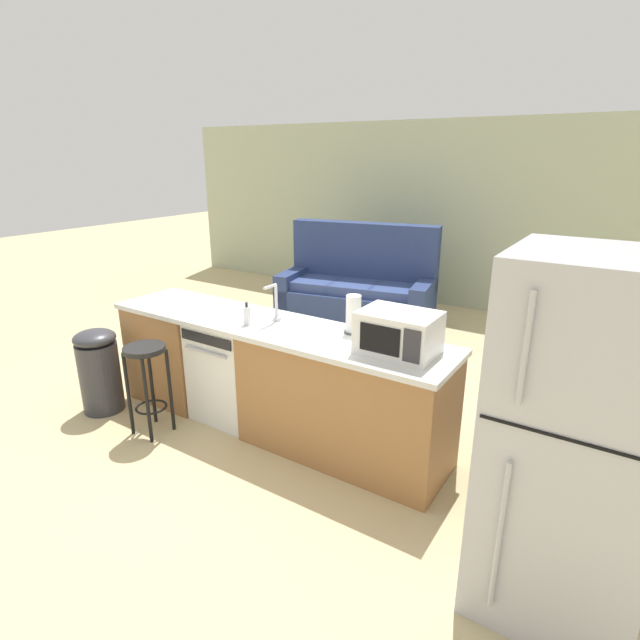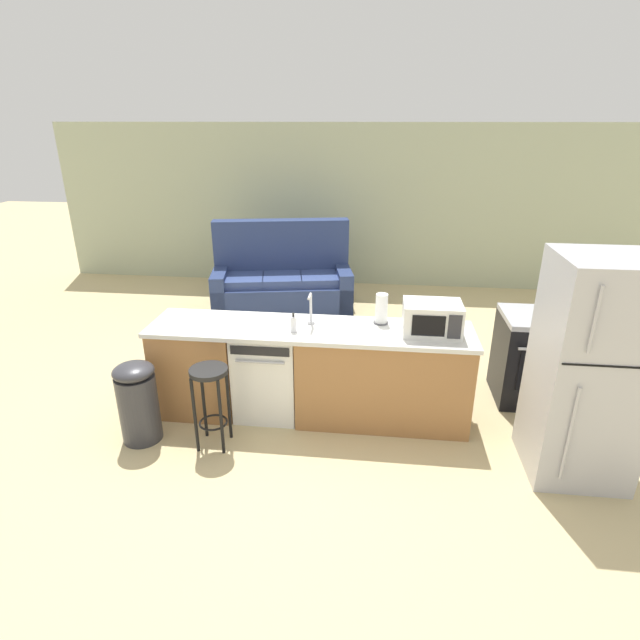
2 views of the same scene
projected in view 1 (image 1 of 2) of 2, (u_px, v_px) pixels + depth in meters
The scene contains 14 objects.
ground_plane at pixel (259, 421), 4.20m from camera, with size 24.00×24.00×0.00m, color tan.
wall_back at pixel (466, 217), 6.97m from camera, with size 10.00×0.06×2.60m.
kitchen_counter at pixel (281, 383), 3.94m from camera, with size 2.94×0.66×0.90m.
dishwasher at pixel (234, 369), 4.20m from camera, with size 0.58×0.61×0.84m.
stove_range at pixel (587, 425), 3.27m from camera, with size 0.76×0.68×0.90m.
refrigerator at pixel (573, 445), 2.26m from camera, with size 0.72×0.73×1.77m.
microwave at pixel (398, 333), 3.24m from camera, with size 0.50×0.37×0.28m.
sink_faucet at pixel (275, 305), 3.86m from camera, with size 0.07×0.18×0.30m.
paper_towel_roll at pixel (353, 315), 3.60m from camera, with size 0.14×0.14×0.28m.
soap_bottle at pixel (247, 315), 3.79m from camera, with size 0.06×0.06×0.18m.
kettle at pixel (634, 348), 3.12m from camera, with size 0.21×0.17×0.19m.
bar_stool at pixel (147, 371), 3.88m from camera, with size 0.32×0.32×0.74m.
trash_bin at pixel (99, 370), 4.28m from camera, with size 0.35×0.35×0.74m.
couch at pixel (358, 290), 6.72m from camera, with size 2.13×1.26×1.27m.
Camera 1 is at (2.46, -2.83, 2.14)m, focal length 28.00 mm.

